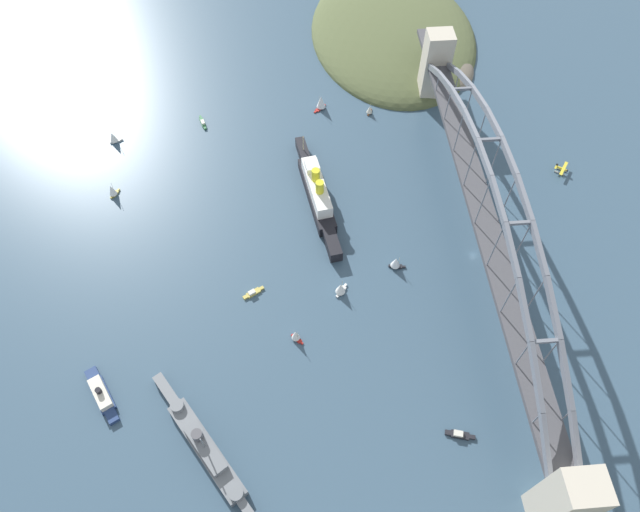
{
  "coord_description": "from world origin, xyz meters",
  "views": [
    {
      "loc": [
        -157.88,
        91.39,
        240.92
      ],
      "look_at": [
        0.0,
        79.18,
        8.0
      ],
      "focal_mm": 31.85,
      "sensor_mm": 36.0,
      "label": 1
    }
  ],
  "objects_px": {
    "small_boat_6": "(341,288)",
    "small_boat_4": "(396,262)",
    "small_boat_7": "(112,190)",
    "seaplane_taxiing_near_bridge": "(562,169)",
    "small_boat_0": "(253,293)",
    "small_boat_5": "(370,110)",
    "small_boat_2": "(321,102)",
    "small_boat_8": "(203,123)",
    "naval_cruiser": "(205,448)",
    "small_boat_9": "(296,335)",
    "harbor_arch_bridge": "(486,224)",
    "small_boat_1": "(113,137)",
    "small_boat_3": "(459,435)",
    "harbor_ferry_steamer": "(101,394)",
    "ocean_liner": "(317,192)"
  },
  "relations": [
    {
      "from": "small_boat_5",
      "to": "harbor_arch_bridge",
      "type": "bearing_deg",
      "value": -159.94
    },
    {
      "from": "small_boat_5",
      "to": "naval_cruiser",
      "type": "bearing_deg",
      "value": 154.79
    },
    {
      "from": "harbor_arch_bridge",
      "to": "small_boat_3",
      "type": "distance_m",
      "value": 97.91
    },
    {
      "from": "small_boat_2",
      "to": "small_boat_8",
      "type": "relative_size",
      "value": 0.87
    },
    {
      "from": "seaplane_taxiing_near_bridge",
      "to": "small_boat_8",
      "type": "bearing_deg",
      "value": 74.82
    },
    {
      "from": "harbor_arch_bridge",
      "to": "small_boat_0",
      "type": "bearing_deg",
      "value": 97.21
    },
    {
      "from": "naval_cruiser",
      "to": "small_boat_7",
      "type": "relative_size",
      "value": 7.79
    },
    {
      "from": "harbor_ferry_steamer",
      "to": "small_boat_7",
      "type": "distance_m",
      "value": 116.67
    },
    {
      "from": "harbor_ferry_steamer",
      "to": "small_boat_2",
      "type": "distance_m",
      "value": 209.75
    },
    {
      "from": "seaplane_taxiing_near_bridge",
      "to": "small_boat_6",
      "type": "distance_m",
      "value": 150.48
    },
    {
      "from": "small_boat_4",
      "to": "small_boat_6",
      "type": "bearing_deg",
      "value": 113.99
    },
    {
      "from": "small_boat_1",
      "to": "small_boat_9",
      "type": "distance_m",
      "value": 169.99
    },
    {
      "from": "ocean_liner",
      "to": "harbor_ferry_steamer",
      "type": "height_order",
      "value": "ocean_liner"
    },
    {
      "from": "small_boat_6",
      "to": "small_boat_4",
      "type": "bearing_deg",
      "value": -66.01
    },
    {
      "from": "small_boat_2",
      "to": "small_boat_5",
      "type": "height_order",
      "value": "small_boat_2"
    },
    {
      "from": "seaplane_taxiing_near_bridge",
      "to": "small_boat_6",
      "type": "relative_size",
      "value": 1.18
    },
    {
      "from": "harbor_arch_bridge",
      "to": "small_boat_1",
      "type": "height_order",
      "value": "harbor_arch_bridge"
    },
    {
      "from": "harbor_ferry_steamer",
      "to": "small_boat_4",
      "type": "height_order",
      "value": "small_boat_4"
    },
    {
      "from": "small_boat_7",
      "to": "small_boat_6",
      "type": "bearing_deg",
      "value": -121.16
    },
    {
      "from": "ocean_liner",
      "to": "harbor_ferry_steamer",
      "type": "relative_size",
      "value": 3.11
    },
    {
      "from": "naval_cruiser",
      "to": "small_boat_6",
      "type": "relative_size",
      "value": 8.08
    },
    {
      "from": "small_boat_1",
      "to": "small_boat_2",
      "type": "xyz_separation_m",
      "value": [
        20.26,
        -124.64,
        0.91
      ]
    },
    {
      "from": "harbor_arch_bridge",
      "to": "small_boat_5",
      "type": "xyz_separation_m",
      "value": [
        109.76,
        40.07,
        -23.27
      ]
    },
    {
      "from": "small_boat_0",
      "to": "small_boat_9",
      "type": "bearing_deg",
      "value": -142.76
    },
    {
      "from": "small_boat_1",
      "to": "small_boat_9",
      "type": "height_order",
      "value": "small_boat_1"
    },
    {
      "from": "seaplane_taxiing_near_bridge",
      "to": "small_boat_0",
      "type": "distance_m",
      "value": 188.54
    },
    {
      "from": "naval_cruiser",
      "to": "seaplane_taxiing_near_bridge",
      "type": "bearing_deg",
      "value": -54.24
    },
    {
      "from": "small_boat_6",
      "to": "small_boat_8",
      "type": "relative_size",
      "value": 0.71
    },
    {
      "from": "harbor_arch_bridge",
      "to": "small_boat_7",
      "type": "relative_size",
      "value": 34.08
    },
    {
      "from": "small_boat_7",
      "to": "small_boat_0",
      "type": "bearing_deg",
      "value": -132.3
    },
    {
      "from": "small_boat_6",
      "to": "naval_cruiser",
      "type": "bearing_deg",
      "value": 138.62
    },
    {
      "from": "small_boat_8",
      "to": "small_boat_9",
      "type": "height_order",
      "value": "small_boat_9"
    },
    {
      "from": "small_boat_0",
      "to": "small_boat_3",
      "type": "bearing_deg",
      "value": -131.51
    },
    {
      "from": "small_boat_9",
      "to": "small_boat_1",
      "type": "bearing_deg",
      "value": 36.29
    },
    {
      "from": "small_boat_6",
      "to": "small_boat_8",
      "type": "height_order",
      "value": "small_boat_6"
    },
    {
      "from": "small_boat_0",
      "to": "small_boat_7",
      "type": "distance_m",
      "value": 102.88
    },
    {
      "from": "harbor_ferry_steamer",
      "to": "small_boat_5",
      "type": "distance_m",
      "value": 220.99
    },
    {
      "from": "seaplane_taxiing_near_bridge",
      "to": "small_boat_5",
      "type": "relative_size",
      "value": 1.63
    },
    {
      "from": "small_boat_0",
      "to": "small_boat_4",
      "type": "height_order",
      "value": "small_boat_4"
    },
    {
      "from": "small_boat_2",
      "to": "small_boat_9",
      "type": "distance_m",
      "value": 159.11
    },
    {
      "from": "small_boat_8",
      "to": "small_boat_3",
      "type": "bearing_deg",
      "value": -149.91
    },
    {
      "from": "harbor_arch_bridge",
      "to": "small_boat_6",
      "type": "height_order",
      "value": "harbor_arch_bridge"
    },
    {
      "from": "harbor_ferry_steamer",
      "to": "small_boat_5",
      "type": "height_order",
      "value": "harbor_ferry_steamer"
    },
    {
      "from": "small_boat_0",
      "to": "small_boat_2",
      "type": "bearing_deg",
      "value": -18.45
    },
    {
      "from": "seaplane_taxiing_near_bridge",
      "to": "small_boat_1",
      "type": "distance_m",
      "value": 260.76
    },
    {
      "from": "harbor_arch_bridge",
      "to": "small_boat_6",
      "type": "bearing_deg",
      "value": 103.61
    },
    {
      "from": "small_boat_1",
      "to": "small_boat_7",
      "type": "distance_m",
      "value": 42.1
    },
    {
      "from": "seaplane_taxiing_near_bridge",
      "to": "small_boat_5",
      "type": "xyz_separation_m",
      "value": [
        56.97,
        102.93,
        0.86
      ]
    },
    {
      "from": "small_boat_4",
      "to": "small_boat_6",
      "type": "distance_m",
      "value": 31.88
    },
    {
      "from": "ocean_liner",
      "to": "small_boat_4",
      "type": "bearing_deg",
      "value": -142.44
    }
  ]
}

